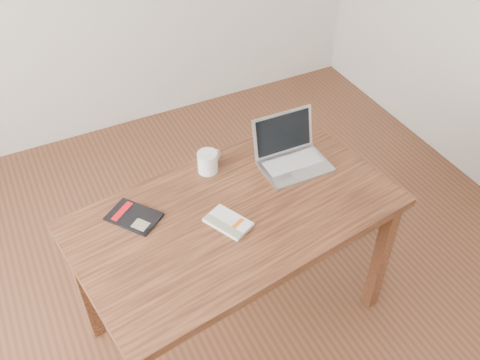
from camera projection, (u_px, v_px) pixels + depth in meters
name	position (u px, v px, depth m)	size (l,w,h in m)	color
room	(182.00, 125.00, 1.60)	(4.04, 4.04, 2.70)	#532F1C
desk	(236.00, 226.00, 2.24)	(1.41, 0.94, 0.75)	#4F2A17
white_guidebook	(228.00, 222.00, 2.12)	(0.18, 0.21, 0.02)	silver
black_guidebook	(134.00, 217.00, 2.15)	(0.23, 0.25, 0.01)	black
laptop	(291.00, 154.00, 2.39)	(0.30, 0.26, 0.21)	silver
coffee_mug	(208.00, 161.00, 2.34)	(0.12, 0.09, 0.10)	white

